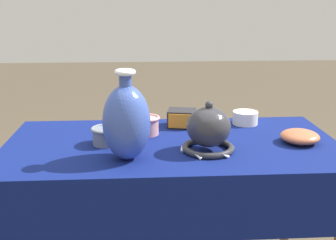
% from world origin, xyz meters
% --- Properties ---
extents(display_table, '(1.25, 0.64, 0.70)m').
position_xyz_m(display_table, '(0.00, -0.02, 0.63)').
color(display_table, olive).
rests_on(display_table, ground_plane).
extents(vase_tall_bulbous, '(0.16, 0.16, 0.30)m').
position_xyz_m(vase_tall_bulbous, '(-0.16, -0.16, 0.83)').
color(vase_tall_bulbous, '#3851A8').
rests_on(vase_tall_bulbous, display_table).
extents(vase_dome_bell, '(0.20, 0.19, 0.18)m').
position_xyz_m(vase_dome_bell, '(0.12, -0.10, 0.78)').
color(vase_dome_bell, '#2D2D33').
rests_on(vase_dome_bell, display_table).
extents(mosaic_tile_box, '(0.13, 0.12, 0.07)m').
position_xyz_m(mosaic_tile_box, '(0.06, 0.20, 0.74)').
color(mosaic_tile_box, '#232328').
rests_on(mosaic_tile_box, display_table).
extents(cup_wide_rose, '(0.11, 0.11, 0.07)m').
position_xyz_m(cup_wide_rose, '(-0.09, 0.10, 0.74)').
color(cup_wide_rose, '#D19399').
rests_on(cup_wide_rose, display_table).
extents(pot_squat_ivory, '(0.11, 0.11, 0.05)m').
position_xyz_m(pot_squat_ivory, '(0.33, 0.22, 0.73)').
color(pot_squat_ivory, white).
rests_on(pot_squat_ivory, display_table).
extents(bowl_shallow_terracotta, '(0.14, 0.14, 0.05)m').
position_xyz_m(bowl_shallow_terracotta, '(0.47, -0.04, 0.73)').
color(bowl_shallow_terracotta, '#BC6642').
rests_on(bowl_shallow_terracotta, display_table).
extents(cup_wide_slate, '(0.12, 0.12, 0.06)m').
position_xyz_m(cup_wide_slate, '(-0.24, -0.01, 0.74)').
color(cup_wide_slate, slate).
rests_on(cup_wide_slate, display_table).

